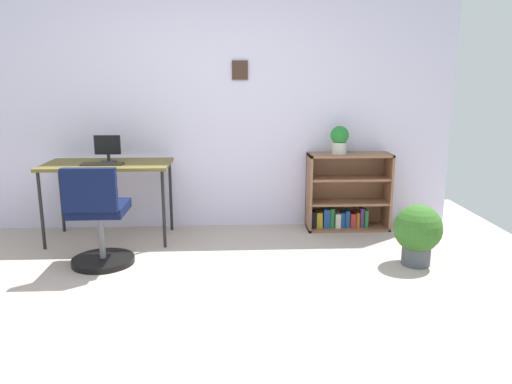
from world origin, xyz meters
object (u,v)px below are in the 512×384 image
Objects in this scene: desk at (108,169)px; potted_plant_on_shelf at (339,139)px; office_chair at (98,223)px; monitor at (108,148)px; potted_plant_floor at (418,232)px; bookshelf_low at (346,195)px; keyboard at (102,164)px.

potted_plant_on_shelf is at bearing 5.18° from desk.
potted_plant_on_shelf reaches higher than office_chair.
monitor reaches higher than desk.
potted_plant_floor is (2.64, -0.10, -0.09)m from office_chair.
bookshelf_low is at bearing 28.61° from potted_plant_on_shelf.
keyboard is at bearing -100.19° from desk.
keyboard is at bearing -172.23° from potted_plant_on_shelf.
keyboard is 1.35× the size of potted_plant_on_shelf.
office_chair is 2.65m from potted_plant_floor.
monitor reaches higher than potted_plant_floor.
potted_plant_on_shelf reaches higher than potted_plant_floor.
office_chair is 3.06× the size of potted_plant_on_shelf.
office_chair is (0.08, -0.79, -0.51)m from monitor.
office_chair reaches higher than bookshelf_low.
monitor is 0.21m from keyboard.
potted_plant_floor is (0.46, -1.03, -0.65)m from potted_plant_on_shelf.
desk is at bearing -88.63° from monitor.
office_chair is at bearing -83.85° from desk.
office_chair is at bearing -84.20° from monitor.
monitor is (-0.00, 0.06, 0.18)m from desk.
office_chair is 2.44m from potted_plant_on_shelf.
office_chair is at bearing -156.59° from bookshelf_low.
keyboard is 0.44× the size of office_chair.
potted_plant_on_shelf is 1.30m from potted_plant_floor.
potted_plant_floor is (2.72, -0.88, -0.60)m from monitor.
monitor is at bearing 95.80° from office_chair.
office_chair is 1.03× the size of bookshelf_low.
office_chair is at bearing -81.09° from keyboard.
potted_plant_on_shelf is at bearing 23.16° from office_chair.
monitor reaches higher than keyboard.
desk is 4.17× the size of potted_plant_on_shelf.
bookshelf_low is at bearing 4.87° from monitor.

